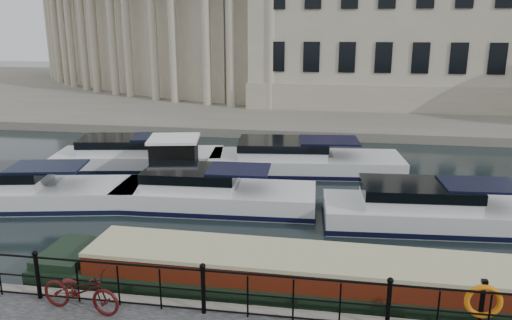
{
  "coord_description": "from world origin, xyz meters",
  "views": [
    {
      "loc": [
        2.74,
        -11.86,
        6.79
      ],
      "look_at": [
        0.5,
        2.0,
        3.0
      ],
      "focal_mm": 35.0,
      "sensor_mm": 36.0,
      "label": 1
    }
  ],
  "objects_px": {
    "life_ring_post": "(483,302)",
    "narrowboat": "(332,287)",
    "harbour_hut": "(175,163)",
    "bicycle": "(80,290)"
  },
  "relations": [
    {
      "from": "life_ring_post",
      "to": "harbour_hut",
      "type": "distance_m",
      "value": 14.56
    },
    {
      "from": "bicycle",
      "to": "life_ring_post",
      "type": "height_order",
      "value": "life_ring_post"
    },
    {
      "from": "life_ring_post",
      "to": "bicycle",
      "type": "bearing_deg",
      "value": -177.09
    },
    {
      "from": "bicycle",
      "to": "life_ring_post",
      "type": "relative_size",
      "value": 1.56
    },
    {
      "from": "life_ring_post",
      "to": "harbour_hut",
      "type": "relative_size",
      "value": 0.38
    },
    {
      "from": "bicycle",
      "to": "harbour_hut",
      "type": "bearing_deg",
      "value": 15.17
    },
    {
      "from": "life_ring_post",
      "to": "harbour_hut",
      "type": "height_order",
      "value": "harbour_hut"
    },
    {
      "from": "narrowboat",
      "to": "bicycle",
      "type": "bearing_deg",
      "value": -156.73
    },
    {
      "from": "bicycle",
      "to": "life_ring_post",
      "type": "bearing_deg",
      "value": -79.19
    },
    {
      "from": "life_ring_post",
      "to": "narrowboat",
      "type": "relative_size",
      "value": 0.08
    }
  ]
}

